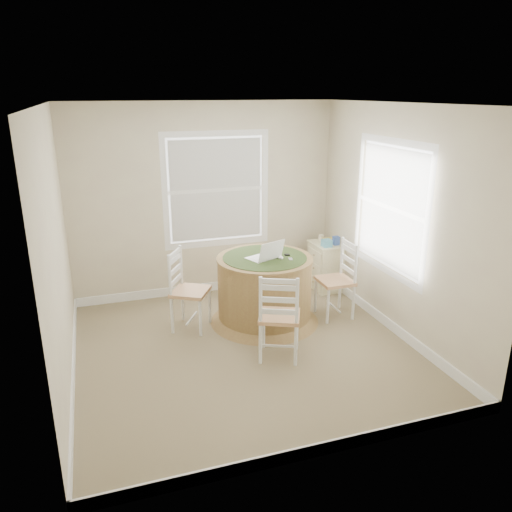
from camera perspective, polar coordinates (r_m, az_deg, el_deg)
name	(u,v)px	position (r m, az deg, el deg)	size (l,w,h in m)	color
room	(255,231)	(5.30, -0.10, 2.85)	(3.64, 3.64, 2.64)	#91815C
round_table	(265,287)	(6.07, 0.98, -3.53)	(1.33, 1.33, 0.83)	olive
chair_left	(190,291)	(5.93, -7.51, -3.99)	(0.42, 0.40, 0.95)	white
chair_near	(279,316)	(5.27, 2.69, -6.85)	(0.42, 0.40, 0.95)	white
chair_right	(335,280)	(6.28, 9.02, -2.78)	(0.42, 0.40, 0.95)	white
laptop	(265,256)	(5.88, 1.03, 0.00)	(0.45, 0.43, 0.25)	white
mouse	(280,257)	(5.91, 2.80, -0.16)	(0.07, 0.10, 0.04)	white
phone	(291,259)	(5.89, 3.97, -0.39)	(0.04, 0.09, 0.02)	#B7BABF
keys	(287,255)	(6.02, 3.57, 0.09)	(0.06, 0.05, 0.03)	black
corner_chest	(325,266)	(7.17, 7.94, -1.16)	(0.40, 0.53, 0.68)	#F1ECB4
tissue_box	(327,243)	(6.92, 8.08, 1.50)	(0.12, 0.12, 0.10)	#4F9BB5
box_yellow	(328,240)	(7.10, 8.22, 1.77)	(0.15, 0.10, 0.06)	gold
box_blue	(335,240)	(7.01, 9.01, 1.77)	(0.08, 0.08, 0.12)	#3857A9
cup_cream	(322,238)	(7.14, 7.52, 2.01)	(0.07, 0.07, 0.09)	beige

